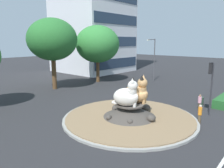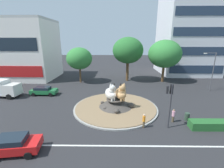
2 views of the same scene
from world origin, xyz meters
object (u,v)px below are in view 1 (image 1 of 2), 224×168
litter_bin (201,101)px  cat_statue_white (127,96)px  traffic_light_mast (211,77)px  pedestrian_orange_shirt (200,114)px  cat_statue_calico (137,93)px  streetlight_arm (154,57)px  second_tree_near_tower (52,40)px  broadleaf_tree_behind_island (98,44)px  pedestrian_pink_shirt (200,102)px

litter_bin → cat_statue_white: bearing=161.3°
traffic_light_mast → pedestrian_orange_shirt: (-2.62, -0.14, -2.74)m
cat_statue_calico → streetlight_arm: (16.98, 8.26, 1.82)m
streetlight_arm → litter_bin: streetlight_arm is taller
second_tree_near_tower → pedestrian_orange_shirt: size_ratio=6.09×
second_tree_near_tower → litter_bin: size_ratio=11.08×
cat_statue_white → streetlight_arm: (18.37, 8.19, 1.85)m
cat_statue_white → pedestrian_orange_shirt: bearing=10.0°
traffic_light_mast → litter_bin: 4.59m
cat_statue_white → streetlight_arm: streetlight_arm is taller
cat_statue_white → broadleaf_tree_behind_island: (11.63, 14.88, 4.00)m
cat_statue_calico → broadleaf_tree_behind_island: broadleaf_tree_behind_island is taller
traffic_light_mast → broadleaf_tree_behind_island: bearing=-6.2°
cat_statue_calico → second_tree_near_tower: bearing=156.2°
litter_bin → pedestrian_pink_shirt: bearing=-165.6°
cat_statue_white → second_tree_near_tower: 16.76m
second_tree_near_tower → streetlight_arm: size_ratio=1.39×
streetlight_arm → pedestrian_orange_shirt: size_ratio=4.38×
cat_statue_white → broadleaf_tree_behind_island: size_ratio=0.30×
cat_statue_calico → litter_bin: 8.59m
broadleaf_tree_behind_island → streetlight_arm: (6.74, -6.69, -2.15)m
traffic_light_mast → pedestrian_pink_shirt: size_ratio=3.10×
litter_bin → pedestrian_orange_shirt: bearing=-162.4°
traffic_light_mast → cat_statue_white: bearing=62.1°
cat_statue_white → broadleaf_tree_behind_island: 19.30m
streetlight_arm → litter_bin: bearing=58.3°
streetlight_arm → litter_bin: 15.03m
pedestrian_orange_shirt → second_tree_near_tower: bearing=43.6°
streetlight_arm → litter_bin: size_ratio=7.97×
broadleaf_tree_behind_island → pedestrian_orange_shirt: (-7.95, -19.75, -5.43)m
broadleaf_tree_behind_island → second_tree_near_tower: second_tree_near_tower is taller
cat_statue_calico → pedestrian_orange_shirt: 5.52m
traffic_light_mast → streetlight_arm: streetlight_arm is taller
broadleaf_tree_behind_island → streetlight_arm: size_ratio=1.31×
cat_statue_calico → streetlight_arm: bearing=99.9°
pedestrian_orange_shirt → litter_bin: size_ratio=1.82×
cat_statue_calico → streetlight_arm: streetlight_arm is taller
broadleaf_tree_behind_island → cat_statue_calico: bearing=-124.4°
cat_statue_white → traffic_light_mast: traffic_light_mast is taller
broadleaf_tree_behind_island → litter_bin: bearing=-97.7°
broadleaf_tree_behind_island → pedestrian_pink_shirt: bearing=-103.1°
pedestrian_pink_shirt → litter_bin: size_ratio=1.77×
litter_bin → streetlight_arm: bearing=51.0°
broadleaf_tree_behind_island → litter_bin: 19.09m
traffic_light_mast → pedestrian_orange_shirt: size_ratio=3.02×
traffic_light_mast → second_tree_near_tower: second_tree_near_tower is taller
traffic_light_mast → broadleaf_tree_behind_island: broadleaf_tree_behind_island is taller
traffic_light_mast → pedestrian_pink_shirt: traffic_light_mast is taller
broadleaf_tree_behind_island → pedestrian_pink_shirt: broadleaf_tree_behind_island is taller
cat_statue_white → traffic_light_mast: 7.99m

